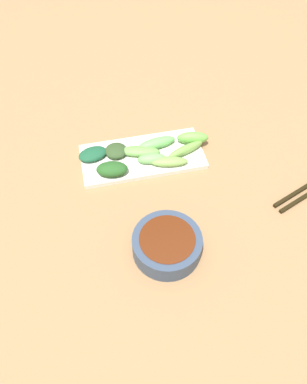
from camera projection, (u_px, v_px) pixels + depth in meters
name	position (u px, v px, depth m)	size (l,w,h in m)	color
tabletop	(159.00, 192.00, 0.89)	(2.10, 2.10, 0.02)	#937048
sauce_bowl	(167.00, 244.00, 0.76)	(0.14, 0.14, 0.05)	#334359
serving_plate	(142.00, 157.00, 0.93)	(0.13, 0.29, 0.01)	silver
broccoli_stalk_0	(140.00, 151.00, 0.92)	(0.03, 0.10, 0.02)	#69A04A
broccoli_stalk_1	(169.00, 162.00, 0.90)	(0.03, 0.09, 0.02)	#76A24B
broccoli_leafy_2	(116.00, 151.00, 0.92)	(0.05, 0.05, 0.02)	#2E4723
broccoli_stalk_3	(153.00, 158.00, 0.91)	(0.03, 0.07, 0.02)	#6BA95A
broccoli_stalk_4	(157.00, 143.00, 0.94)	(0.03, 0.09, 0.03)	#65B758
broccoli_stalk_5	(186.00, 150.00, 0.92)	(0.02, 0.10, 0.02)	#6EA046
broccoli_leafy_6	(112.00, 169.00, 0.88)	(0.04, 0.07, 0.03)	#245420
broccoli_leafy_7	(93.00, 154.00, 0.92)	(0.05, 0.07, 0.02)	#1A5132
broccoli_stalk_8	(193.00, 138.00, 0.94)	(0.03, 0.08, 0.03)	#67B144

